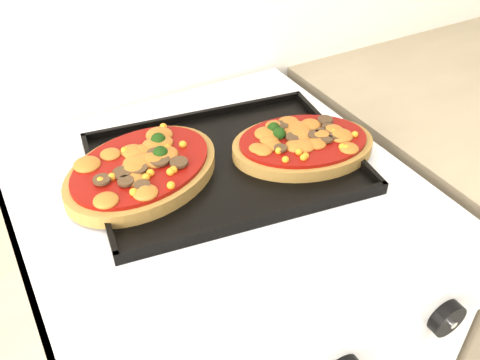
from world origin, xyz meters
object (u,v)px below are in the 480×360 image
stove (221,356)px  pizza_left (142,168)px  baking_tray (225,162)px  pizza_right (303,143)px

stove → pizza_left: 0.50m
baking_tray → pizza_right: bearing=-7.4°
stove → pizza_right: size_ratio=3.92×
baking_tray → pizza_right: pizza_right is taller
stove → baking_tray: size_ratio=2.23×
pizza_left → pizza_right: (0.25, -0.06, -0.00)m
baking_tray → pizza_left: (-0.13, 0.03, 0.02)m
baking_tray → pizza_right: size_ratio=1.76×
pizza_right → stove: bearing=178.5°
stove → baking_tray: baking_tray is taller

